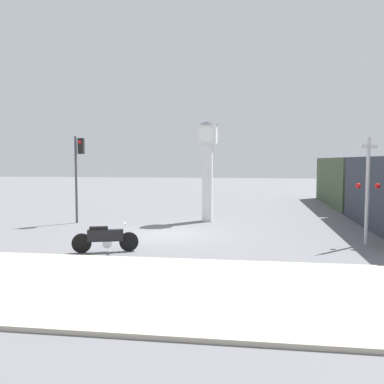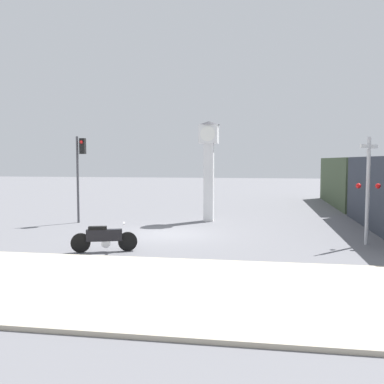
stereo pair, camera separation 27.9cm
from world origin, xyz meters
TOP-DOWN VIEW (x-y plane):
  - ground_plane at (0.00, 0.00)m, footprint 120.00×120.00m
  - sidewalk_strip at (0.00, -7.88)m, footprint 36.00×6.00m
  - motorcycle at (-1.48, -3.89)m, footprint 2.23×0.89m
  - clock_tower at (1.22, 4.31)m, footprint 1.16×1.16m
  - freight_train at (10.30, 8.11)m, footprint 2.80×22.86m
  - traffic_light at (-5.23, 2.64)m, footprint 0.50×0.35m
  - railroad_crossing_signal at (7.96, -1.07)m, footprint 0.90×0.82m

SIDE VIEW (x-z plane):
  - ground_plane at x=0.00m, z-range 0.00..0.00m
  - sidewalk_strip at x=0.00m, z-range 0.00..0.10m
  - motorcycle at x=-1.48m, z-range -0.02..1.00m
  - freight_train at x=10.30m, z-range 0.00..3.40m
  - railroad_crossing_signal at x=7.96m, z-range 0.18..4.28m
  - traffic_light at x=-5.23m, z-range 0.82..5.27m
  - clock_tower at x=1.22m, z-range 0.82..6.09m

